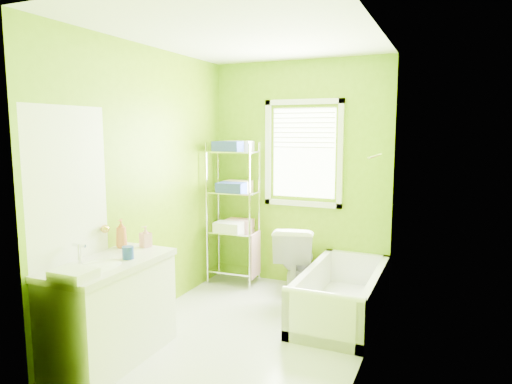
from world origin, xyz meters
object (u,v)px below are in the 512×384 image
at_px(bathtub, 341,302).
at_px(wire_shelf_unit, 235,197).
at_px(vanity, 110,307).
at_px(toilet, 295,258).

height_order(bathtub, wire_shelf_unit, wire_shelf_unit).
height_order(bathtub, vanity, vanity).
bearing_deg(wire_shelf_unit, toilet, -1.86).
bearing_deg(bathtub, wire_shelf_unit, 159.87).
relative_size(bathtub, toilet, 1.95).
distance_m(bathtub, toilet, 0.84).
bearing_deg(vanity, bathtub, 46.13).
bearing_deg(bathtub, vanity, -133.87).
distance_m(bathtub, vanity, 2.16).
xyz_separation_m(vanity, wire_shelf_unit, (0.09, 2.06, 0.60)).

